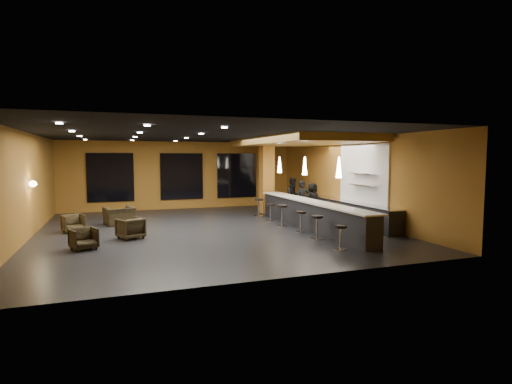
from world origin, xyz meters
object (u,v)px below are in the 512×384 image
object	(u,v)px
column	(267,177)
pendant_2	(280,165)
staff_a	(302,200)
staff_c	(312,199)
armchair_c	(73,223)
armchair_d	(119,216)
bar_stool_3	(282,213)
bar_stool_0	(341,234)
prep_counter	(348,213)
bar_counter	(310,215)
bar_stool_5	(259,205)
bar_stool_4	(271,210)
pendant_0	(339,167)
pendant_1	(305,166)
bar_stool_1	(317,224)
armchair_a	(84,239)
armchair_b	(130,228)
bar_stool_2	(301,219)
staff_b	(293,196)

from	to	relation	value
column	pendant_2	size ratio (longest dim) A/B	5.00
staff_a	staff_c	distance (m)	0.93
armchair_c	armchair_d	size ratio (longest dim) A/B	0.65
bar_stool_3	bar_stool_0	bearing A→B (deg)	-89.87
prep_counter	bar_stool_0	distance (m)	4.95
bar_counter	armchair_c	world-z (taller)	bar_counter
bar_counter	bar_stool_5	size ratio (longest dim) A/B	9.80
armchair_c	bar_stool_4	size ratio (longest dim) A/B	0.98
pendant_2	bar_stool_5	xyz separation A→B (m)	(-0.83, 0.46, -1.83)
armchair_d	bar_stool_5	distance (m)	6.00
pendant_0	pendant_1	distance (m)	2.50
column	armchair_c	distance (m)	8.90
column	bar_stool_1	size ratio (longest dim) A/B	4.46
staff_a	armchair_d	distance (m)	7.67
bar_stool_0	bar_stool_4	xyz separation A→B (m)	(0.05, 5.61, 0.00)
pendant_0	staff_a	world-z (taller)	pendant_0
bar_stool_4	bar_counter	bearing A→B (deg)	-68.99
column	pendant_1	distance (m)	4.14
pendant_0	bar_stool_0	xyz separation A→B (m)	(-0.85, -1.55, -1.89)
armchair_d	staff_c	bearing A→B (deg)	160.66
bar_stool_3	armchair_a	bearing A→B (deg)	-166.46
column	pendant_1	size ratio (longest dim) A/B	5.00
pendant_0	bar_stool_3	bearing A→B (deg)	107.65
staff_c	bar_stool_5	bearing A→B (deg)	138.77
pendant_0	armchair_c	world-z (taller)	pendant_0
pendant_1	staff_a	world-z (taller)	pendant_1
staff_a	armchair_b	distance (m)	7.58
pendant_0	bar_stool_2	distance (m)	2.41
bar_stool_4	bar_stool_5	bearing A→B (deg)	91.57
bar_stool_4	staff_b	bearing A→B (deg)	40.19
bar_stool_5	bar_stool_1	bearing A→B (deg)	-89.36
column	pendant_0	bearing A→B (deg)	-90.00
armchair_a	staff_c	bearing A→B (deg)	-0.34
armchair_b	armchair_c	size ratio (longest dim) A/B	1.08
armchair_b	staff_b	bearing A→B (deg)	178.97
armchair_c	bar_stool_5	distance (m)	7.71
bar_stool_3	pendant_2	bearing A→B (deg)	69.73
bar_stool_2	bar_stool_5	bearing A→B (deg)	91.77
staff_b	bar_stool_4	world-z (taller)	staff_b
bar_stool_3	bar_stool_1	bearing A→B (deg)	-88.16
bar_stool_0	bar_stool_1	size ratio (longest dim) A/B	0.91
prep_counter	bar_stool_5	bearing A→B (deg)	133.72
bar_counter	pendant_1	bearing A→B (deg)	90.00
prep_counter	staff_b	size ratio (longest dim) A/B	3.43
bar_counter	staff_c	size ratio (longest dim) A/B	5.23
staff_a	bar_stool_3	xyz separation A→B (m)	(-1.62, -1.54, -0.30)
pendant_1	bar_stool_1	bearing A→B (deg)	-107.25
staff_b	bar_stool_4	xyz separation A→B (m)	(-1.73, -1.46, -0.41)
bar_stool_1	bar_stool_5	world-z (taller)	bar_stool_5
pendant_2	pendant_0	bearing A→B (deg)	-90.00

